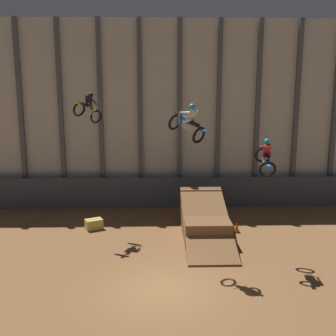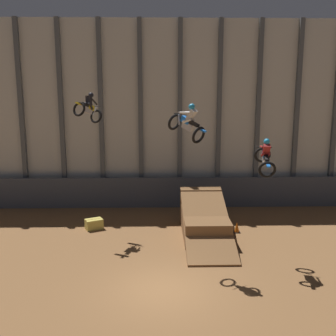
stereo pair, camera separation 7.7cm
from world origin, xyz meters
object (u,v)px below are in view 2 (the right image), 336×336
at_px(rider_bike_right_air, 265,157).
at_px(hay_bale_trackside, 94,224).
at_px(rider_bike_left_air, 88,108).
at_px(traffic_cone_near_ramp, 237,227).
at_px(rider_bike_center_air, 188,123).
at_px(dirt_ramp, 204,221).

relative_size(rider_bike_right_air, hay_bale_trackside, 1.76).
distance_m(rider_bike_right_air, hay_bale_trackside, 10.19).
relative_size(rider_bike_left_air, traffic_cone_near_ramp, 3.12).
xyz_separation_m(rider_bike_center_air, traffic_cone_near_ramp, (2.97, 3.77, -5.87)).
height_order(rider_bike_center_air, traffic_cone_near_ramp, rider_bike_center_air).
bearing_deg(rider_bike_center_air, traffic_cone_near_ramp, 6.69).
distance_m(rider_bike_left_air, traffic_cone_near_ramp, 9.99).
bearing_deg(traffic_cone_near_ramp, dirt_ramp, -176.05).
bearing_deg(traffic_cone_near_ramp, rider_bike_right_air, -84.35).
bearing_deg(dirt_ramp, rider_bike_left_air, 176.01).
distance_m(rider_bike_center_air, traffic_cone_near_ramp, 7.58).
relative_size(rider_bike_center_air, rider_bike_right_air, 0.90).
height_order(dirt_ramp, hay_bale_trackside, dirt_ramp).
xyz_separation_m(dirt_ramp, rider_bike_right_air, (2.15, -3.48, 3.97)).
bearing_deg(rider_bike_right_air, dirt_ramp, 127.44).
bearing_deg(rider_bike_center_air, rider_bike_left_air, 94.49).
bearing_deg(hay_bale_trackside, rider_bike_center_air, -43.21).
xyz_separation_m(rider_bike_left_air, traffic_cone_near_ramp, (7.74, -0.29, -6.31)).
bearing_deg(rider_bike_right_air, rider_bike_left_air, 160.10).
bearing_deg(dirt_ramp, hay_bale_trackside, 171.92).
bearing_deg(hay_bale_trackside, dirt_ramp, -8.08).
relative_size(rider_bike_right_air, traffic_cone_near_ramp, 3.25).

